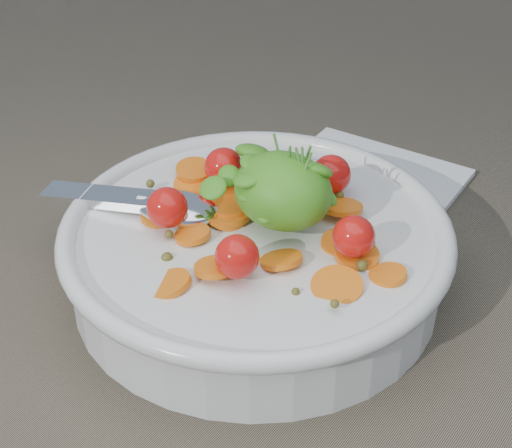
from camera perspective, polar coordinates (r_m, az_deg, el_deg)
The scene contains 3 objects.
ground at distance 0.58m, azimuth 0.67°, elevation -5.84°, with size 6.00×6.00×0.00m, color #776A55.
bowl at distance 0.57m, azimuth 0.02°, elevation -1.87°, with size 0.31×0.28×0.12m.
napkin at distance 0.72m, azimuth 8.03°, elevation 3.11°, with size 0.16×0.14×0.01m, color white.
Camera 1 is at (0.25, -0.36, 0.38)m, focal length 55.00 mm.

